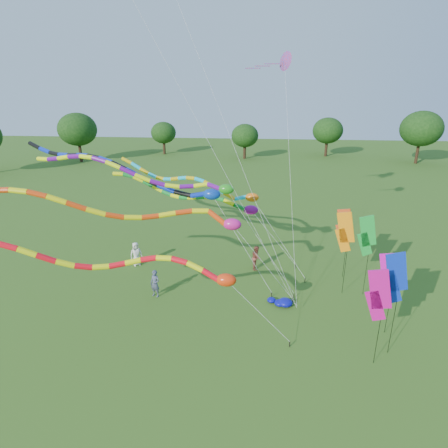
# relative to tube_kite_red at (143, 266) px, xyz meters

# --- Properties ---
(ground) EXTENTS (160.00, 160.00, 0.00)m
(ground) POSITION_rel_tube_kite_red_xyz_m (4.83, -0.55, -4.16)
(ground) COLOR #2B5A17
(ground) RESTS_ON ground
(tree_ring) EXTENTS (119.28, 119.60, 9.52)m
(tree_ring) POSITION_rel_tube_kite_red_xyz_m (-0.11, 4.66, 1.26)
(tree_ring) COLOR #382314
(tree_ring) RESTS_ON ground
(tube_kite_red) EXTENTS (13.09, 1.83, 6.17)m
(tube_kite_red) POSITION_rel_tube_kite_red_xyz_m (0.00, 0.00, 0.00)
(tube_kite_red) COLOR black
(tube_kite_red) RESTS_ON ground
(tube_kite_orange) EXTENTS (15.78, 2.47, 7.70)m
(tube_kite_orange) POSITION_rel_tube_kite_red_xyz_m (-0.95, 3.26, 1.47)
(tube_kite_orange) COLOR black
(tube_kite_orange) RESTS_ON ground
(tube_kite_purple) EXTENTS (15.12, 1.42, 8.78)m
(tube_kite_purple) POSITION_rel_tube_kite_red_xyz_m (-0.98, 5.46, 2.88)
(tube_kite_purple) COLOR black
(tube_kite_purple) RESTS_ON ground
(tube_kite_blue) EXTENTS (17.29, 6.37, 8.62)m
(tube_kite_blue) POSITION_rel_tube_kite_red_xyz_m (-3.09, 7.83, 2.53)
(tube_kite_blue) COLOR black
(tube_kite_blue) RESTS_ON ground
(tube_kite_cyan) EXTENTS (12.54, 3.92, 7.56)m
(tube_kite_cyan) POSITION_rel_tube_kite_red_xyz_m (1.25, 8.75, 1.62)
(tube_kite_cyan) COLOR black
(tube_kite_cyan) RESTS_ON ground
(tube_kite_green) EXTENTS (12.96, 2.44, 6.53)m
(tube_kite_green) POSITION_rel_tube_kite_red_xyz_m (1.07, 10.03, 0.38)
(tube_kite_green) COLOR black
(tube_kite_green) RESTS_ON ground
(delta_kite_high_c) EXTENTS (3.35, 6.26, 14.03)m
(delta_kite_high_c) POSITION_rel_tube_kite_red_xyz_m (6.24, 8.94, 8.95)
(delta_kite_high_c) COLOR black
(delta_kite_high_c) RESTS_ON ground
(banner_pole_green) EXTENTS (1.16, 0.18, 5.02)m
(banner_pole_green) POSITION_rel_tube_kite_red_xyz_m (11.22, 5.79, -0.40)
(banner_pole_green) COLOR black
(banner_pole_green) RESTS_ON ground
(banner_pole_magenta_b) EXTENTS (1.15, 0.35, 4.40)m
(banner_pole_magenta_b) POSITION_rel_tube_kite_red_xyz_m (11.38, 2.11, -1.02)
(banner_pole_magenta_b) COLOR black
(banner_pole_magenta_b) RESTS_ON ground
(banner_pole_magenta_a) EXTENTS (1.16, 0.27, 4.69)m
(banner_pole_magenta_a) POSITION_rel_tube_kite_red_xyz_m (10.21, -0.27, -0.73)
(banner_pole_magenta_a) COLOR black
(banner_pole_magenta_a) RESTS_ON ground
(banner_pole_blue_a) EXTENTS (1.16, 0.10, 5.16)m
(banner_pole_blue_a) POSITION_rel_tube_kite_red_xyz_m (11.05, 0.47, -0.27)
(banner_pole_blue_a) COLOR black
(banner_pole_blue_a) RESTS_ON ground
(banner_pole_orange) EXTENTS (1.13, 0.44, 5.16)m
(banner_pole_orange) POSITION_rel_tube_kite_red_xyz_m (10.01, 5.90, -0.26)
(banner_pole_orange) COLOR black
(banner_pole_orange) RESTS_ON ground
(banner_pole_red) EXTENTS (1.09, 0.54, 4.67)m
(banner_pole_red) POSITION_rel_tube_kite_red_xyz_m (10.47, 8.06, -0.75)
(banner_pole_red) COLOR black
(banner_pole_red) RESTS_ON ground
(blue_nylon_heap) EXTENTS (1.48, 1.12, 0.42)m
(blue_nylon_heap) POSITION_rel_tube_kite_red_xyz_m (6.34, 4.46, -3.97)
(blue_nylon_heap) COLOR #0B0E98
(blue_nylon_heap) RESTS_ON ground
(person_a) EXTENTS (0.98, 0.91, 1.69)m
(person_a) POSITION_rel_tube_kite_red_xyz_m (-3.30, 8.32, -3.32)
(person_a) COLOR silver
(person_a) RESTS_ON ground
(person_b) EXTENTS (0.71, 0.59, 1.67)m
(person_b) POSITION_rel_tube_kite_red_xyz_m (-0.86, 4.37, -3.32)
(person_b) COLOR #464B63
(person_b) RESTS_ON ground
(person_c) EXTENTS (0.66, 0.83, 1.65)m
(person_c) POSITION_rel_tube_kite_red_xyz_m (5.01, 8.59, -3.33)
(person_c) COLOR brown
(person_c) RESTS_ON ground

